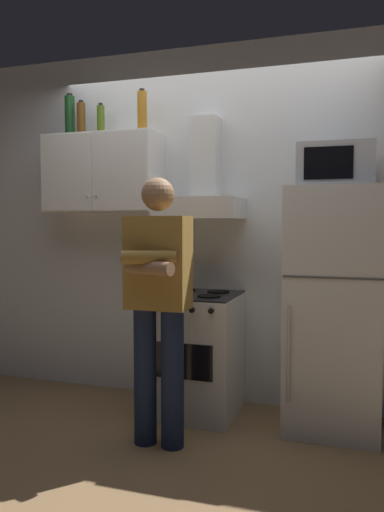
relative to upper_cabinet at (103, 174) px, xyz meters
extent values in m
plane|color=olive|center=(0.85, -0.37, -1.75)|extent=(7.00, 7.00, 0.00)
cube|color=white|center=(0.85, 0.23, -0.40)|extent=(4.80, 0.10, 2.70)
cube|color=white|center=(0.00, 0.01, 0.00)|extent=(0.90, 0.34, 0.60)
cube|color=white|center=(-0.22, -0.17, 0.00)|extent=(0.43, 0.01, 0.58)
cube|color=white|center=(0.22, -0.17, 0.00)|extent=(0.43, 0.01, 0.58)
sphere|color=#B2B2B7|center=(-0.04, -0.18, -0.18)|extent=(0.02, 0.02, 0.02)
sphere|color=#B2B2B7|center=(0.04, -0.18, -0.18)|extent=(0.02, 0.02, 0.02)
cube|color=white|center=(0.80, -0.12, -1.32)|extent=(0.60, 0.60, 0.85)
cube|color=black|center=(0.80, -0.12, -0.89)|extent=(0.59, 0.59, 0.01)
cube|color=black|center=(0.80, -0.43, -1.30)|extent=(0.42, 0.01, 0.24)
cylinder|color=black|center=(0.67, -0.24, -0.88)|extent=(0.16, 0.16, 0.01)
cylinder|color=black|center=(0.93, -0.24, -0.88)|extent=(0.16, 0.16, 0.01)
cylinder|color=black|center=(0.67, 0.00, -0.88)|extent=(0.16, 0.16, 0.01)
cylinder|color=black|center=(0.93, 0.00, -0.88)|extent=(0.16, 0.16, 0.01)
cylinder|color=black|center=(0.60, -0.44, -0.95)|extent=(0.04, 0.02, 0.04)
cylinder|color=black|center=(0.73, -0.44, -0.95)|extent=(0.04, 0.02, 0.04)
cylinder|color=black|center=(0.87, -0.44, -0.95)|extent=(0.04, 0.02, 0.04)
cylinder|color=black|center=(1.00, -0.44, -0.95)|extent=(0.04, 0.02, 0.04)
cube|color=white|center=(0.80, -0.04, -0.27)|extent=(0.60, 0.44, 0.15)
cube|color=white|center=(0.80, 0.10, 0.10)|extent=(0.20, 0.16, 0.60)
cube|color=silver|center=(1.75, -0.12, -0.95)|extent=(0.60, 0.60, 1.60)
cube|color=#4C4C4C|center=(1.75, -0.43, -0.71)|extent=(0.59, 0.01, 0.01)
cylinder|color=silver|center=(1.50, -0.44, -1.19)|extent=(0.02, 0.02, 0.60)
cube|color=#B7BABF|center=(1.75, -0.10, -0.01)|extent=(0.48, 0.36, 0.28)
cube|color=black|center=(1.71, -0.29, -0.01)|extent=(0.30, 0.01, 0.20)
cylinder|color=#192342|center=(0.66, -0.72, -1.32)|extent=(0.14, 0.14, 0.85)
cylinder|color=#192342|center=(0.84, -0.72, -1.32)|extent=(0.14, 0.14, 0.85)
cube|color=olive|center=(0.75, -0.72, -0.62)|extent=(0.38, 0.20, 0.56)
cylinder|color=olive|center=(0.75, -0.86, -0.58)|extent=(0.33, 0.17, 0.08)
cylinder|color=#8C6647|center=(0.75, -0.86, -0.64)|extent=(0.33, 0.17, 0.08)
sphere|color=#8C6647|center=(0.75, -0.72, -0.21)|extent=(0.20, 0.20, 0.20)
cylinder|color=#B7721E|center=(0.34, -0.01, 0.45)|extent=(0.07, 0.07, 0.30)
cylinder|color=black|center=(0.34, -0.01, 0.61)|extent=(0.04, 0.04, 0.02)
cylinder|color=brown|center=(-0.19, 0.00, 0.43)|extent=(0.06, 0.06, 0.25)
cylinder|color=black|center=(-0.19, 0.00, 0.56)|extent=(0.04, 0.04, 0.02)
cylinder|color=#4C6B19|center=(-0.04, 0.04, 0.41)|extent=(0.06, 0.06, 0.23)
cylinder|color=black|center=(-0.04, 0.04, 0.54)|extent=(0.03, 0.03, 0.02)
cylinder|color=#19471E|center=(-0.30, 0.03, 0.46)|extent=(0.08, 0.08, 0.32)
cylinder|color=black|center=(-0.30, 0.03, 0.63)|extent=(0.04, 0.04, 0.02)
camera|label=1|loc=(1.91, -3.60, -0.38)|focal=36.09mm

